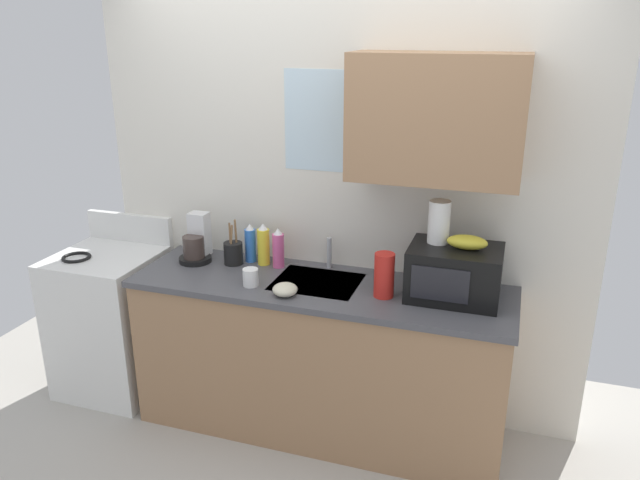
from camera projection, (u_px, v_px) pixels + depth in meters
kitchen_wall_assembly at (355, 189)px, 3.42m from camera, size 2.84×0.42×2.50m
counter_unit at (320, 355)px, 3.47m from camera, size 2.07×0.63×0.90m
sink_faucet at (329, 253)px, 3.51m from camera, size 0.03×0.03×0.18m
stove_range at (112, 320)px, 3.88m from camera, size 0.60×0.60×1.08m
microwave at (454, 273)px, 3.11m from camera, size 0.46×0.35×0.27m
banana_bunch at (467, 242)px, 3.04m from camera, size 0.20×0.11×0.07m
paper_towel_roll at (439, 222)px, 3.11m from camera, size 0.11×0.11×0.22m
coffee_maker at (197, 243)px, 3.62m from camera, size 0.19×0.21×0.28m
dish_soap_bottle_pink at (278, 249)px, 3.52m from camera, size 0.07×0.07×0.23m
dish_soap_bottle_yellow at (263, 245)px, 3.56m from camera, size 0.07×0.07×0.25m
dish_soap_bottle_blue at (250, 244)px, 3.60m from camera, size 0.06×0.06×0.23m
cereal_canister at (384, 275)px, 3.13m from camera, size 0.10×0.10×0.23m
mug_white at (251, 277)px, 3.28m from camera, size 0.08×0.08×0.09m
utensil_crock at (233, 253)px, 3.58m from camera, size 0.11×0.11×0.27m
small_bowl at (285, 290)px, 3.17m from camera, size 0.13×0.13×0.06m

